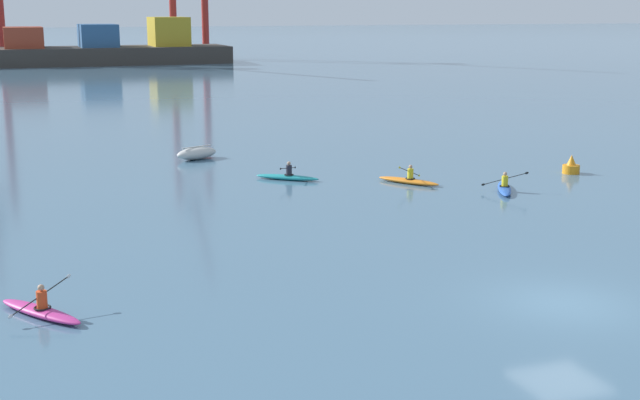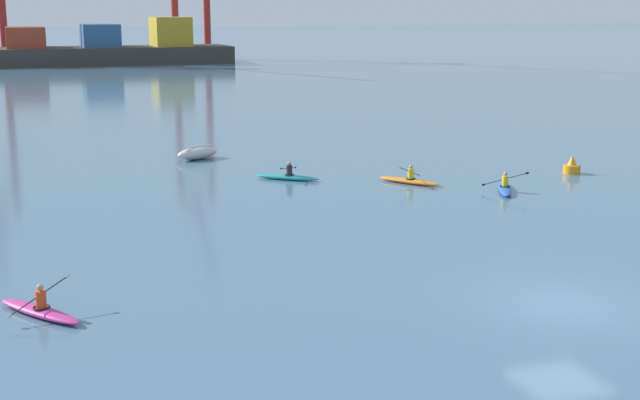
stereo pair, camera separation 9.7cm
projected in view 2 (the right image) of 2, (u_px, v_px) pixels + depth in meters
ground_plane at (563, 303)px, 25.56m from camera, size 800.00×800.00×0.00m
container_barge at (103, 49)px, 134.70m from camera, size 40.05×11.35×7.18m
capsized_dinghy at (197, 153)px, 49.92m from camera, size 2.82×2.01×0.76m
channel_buoy at (572, 167)px, 45.59m from camera, size 0.90×0.90×1.00m
kayak_blue at (505, 188)px, 41.19m from camera, size 2.14×3.28×1.00m
kayak_magenta at (40, 310)px, 24.50m from camera, size 2.43×3.14×1.00m
kayak_teal at (288, 176)px, 43.95m from camera, size 3.03×2.59×0.95m
kayak_orange at (409, 180)px, 43.00m from camera, size 2.42×3.14×1.05m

